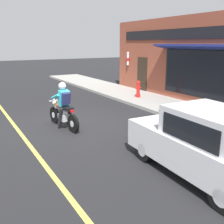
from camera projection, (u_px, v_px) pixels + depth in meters
ground_plane at (71, 125)px, 9.57m from camera, size 80.00×80.00×0.00m
sidewalk_curb at (134, 96)px, 14.49m from camera, size 2.60×22.00×0.14m
lane_stripe at (5, 113)px, 11.18m from camera, size 0.12×19.80×0.01m
storefront_building at (186, 60)px, 12.92m from camera, size 1.25×11.42×4.20m
motorcycle_with_rider at (63, 109)px, 9.14m from camera, size 0.63×2.02×1.62m
car_hatchback at (206, 144)px, 5.75m from camera, size 1.81×3.85×1.57m
fire_hydrant at (138, 89)px, 13.75m from camera, size 0.36×0.24×0.88m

